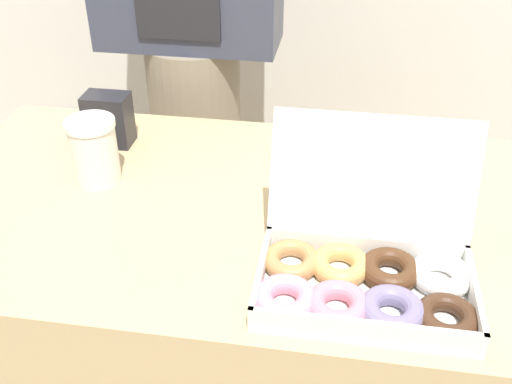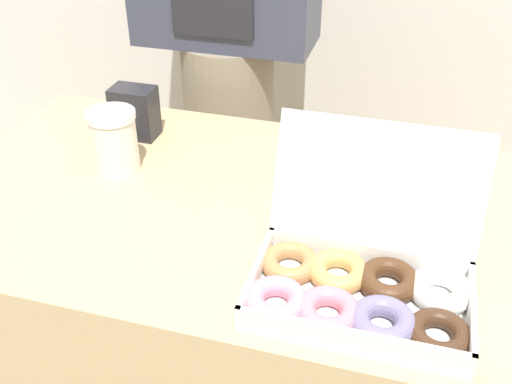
% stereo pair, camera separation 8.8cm
% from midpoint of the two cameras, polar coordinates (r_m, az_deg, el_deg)
% --- Properties ---
extents(table, '(1.13, 0.66, 0.78)m').
position_cam_midpoint_polar(table, '(1.35, 0.49, -14.67)').
color(table, tan).
rests_on(table, ground_plane).
extents(donut_box, '(0.33, 0.26, 0.22)m').
position_cam_midpoint_polar(donut_box, '(0.89, 12.84, -8.49)').
color(donut_box, white).
rests_on(donut_box, table).
extents(coffee_cup, '(0.09, 0.09, 0.13)m').
position_cam_midpoint_polar(coffee_cup, '(1.18, -11.27, 4.69)').
color(coffee_cup, silver).
rests_on(coffee_cup, table).
extents(napkin_holder, '(0.09, 0.06, 0.11)m').
position_cam_midpoint_polar(napkin_holder, '(1.30, -9.58, 7.45)').
color(napkin_holder, '#232328').
rests_on(napkin_holder, table).
extents(person_customer, '(0.45, 0.25, 1.68)m').
position_cam_midpoint_polar(person_customer, '(1.57, -1.15, 15.76)').
color(person_customer, gray).
rests_on(person_customer, ground_plane).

